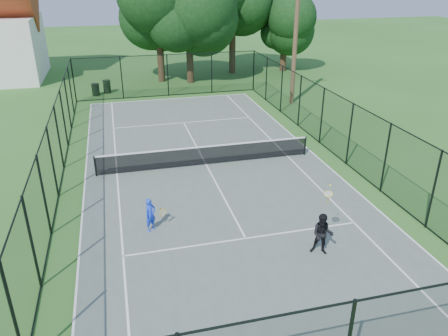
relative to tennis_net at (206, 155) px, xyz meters
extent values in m
plane|color=#2C6021|center=(0.00, 0.00, -0.58)|extent=(120.00, 120.00, 0.00)
cube|color=#546259|center=(0.00, 0.00, -0.55)|extent=(11.00, 24.00, 0.06)
cylinder|color=black|center=(-5.00, 0.00, -0.04)|extent=(0.08, 0.08, 0.95)
cylinder|color=black|center=(5.00, 0.00, -0.04)|extent=(0.08, 0.08, 0.95)
cube|color=black|center=(0.00, 0.00, -0.04)|extent=(10.00, 0.03, 0.88)
cube|color=white|center=(0.00, 0.00, 0.40)|extent=(10.00, 0.05, 0.06)
cylinder|color=#332114|center=(0.07, 17.71, 1.18)|extent=(0.56, 0.56, 3.52)
sphere|color=black|center=(0.07, 17.71, 4.53)|extent=(6.35, 6.35, 6.35)
cylinder|color=#332114|center=(2.31, 16.70, 1.18)|extent=(0.56, 0.56, 3.51)
sphere|color=black|center=(2.31, 16.70, 4.50)|extent=(6.29, 6.29, 6.29)
cylinder|color=#332114|center=(6.58, 19.40, 1.46)|extent=(0.56, 0.56, 4.08)
sphere|color=black|center=(6.58, 19.40, 5.13)|extent=(6.48, 6.48, 6.48)
cylinder|color=#332114|center=(11.29, 19.11, 0.66)|extent=(0.56, 0.56, 2.47)
sphere|color=black|center=(11.29, 19.11, 2.97)|extent=(4.31, 4.31, 4.31)
cylinder|color=black|center=(-5.17, 14.40, -0.17)|extent=(0.54, 0.54, 0.82)
cylinder|color=black|center=(-5.17, 14.40, 0.27)|extent=(0.58, 0.58, 0.05)
cylinder|color=black|center=(-4.35, 14.92, -0.11)|extent=(0.54, 0.54, 0.93)
cylinder|color=black|center=(-4.35, 14.92, 0.37)|extent=(0.58, 0.58, 0.05)
cylinder|color=#4C3823|center=(8.00, 9.00, 3.69)|extent=(0.30, 0.30, 8.54)
imported|color=blue|center=(-3.07, -5.04, 0.09)|extent=(0.53, 0.50, 1.22)
torus|color=gold|center=(-2.62, -4.89, 0.03)|extent=(0.27, 0.18, 0.29)
cylinder|color=silver|center=(-2.62, -4.89, 0.03)|extent=(0.23, 0.15, 0.25)
imported|color=black|center=(2.11, -7.80, 0.19)|extent=(0.86, 0.80, 1.42)
torus|color=gold|center=(2.36, -7.45, 1.43)|extent=(0.30, 0.28, 0.14)
cylinder|color=silver|center=(2.36, -7.45, 1.43)|extent=(0.26, 0.24, 0.11)
sphere|color=#CCE526|center=(2.49, -7.27, 1.63)|extent=(0.07, 0.07, 0.07)
camera|label=1|loc=(-3.84, -18.40, 7.86)|focal=35.00mm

